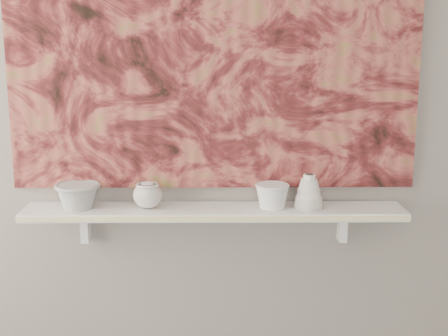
{
  "coord_description": "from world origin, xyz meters",
  "views": [
    {
      "loc": [
        0.02,
        -0.7,
        1.56
      ],
      "look_at": [
        0.04,
        1.49,
        1.08
      ],
      "focal_mm": 50.0,
      "sensor_mm": 36.0,
      "label": 1
    }
  ],
  "objects_px": {
    "painting": "(214,39)",
    "bell_vessel": "(309,191)",
    "shelf": "(214,212)",
    "cup_cream": "(148,195)",
    "bowl_grey": "(78,196)",
    "bowl_white": "(272,196)"
  },
  "relations": [
    {
      "from": "cup_cream",
      "to": "bowl_white",
      "type": "relative_size",
      "value": 0.84
    },
    {
      "from": "cup_cream",
      "to": "shelf",
      "type": "bearing_deg",
      "value": 0.0
    },
    {
      "from": "painting",
      "to": "cup_cream",
      "type": "relative_size",
      "value": 14.2
    },
    {
      "from": "painting",
      "to": "bowl_white",
      "type": "xyz_separation_m",
      "value": [
        0.21,
        -0.08,
        -0.56
      ]
    },
    {
      "from": "bowl_grey",
      "to": "cup_cream",
      "type": "xyz_separation_m",
      "value": [
        0.26,
        0.0,
        0.0
      ]
    },
    {
      "from": "bowl_white",
      "to": "painting",
      "type": "bearing_deg",
      "value": 159.36
    },
    {
      "from": "bell_vessel",
      "to": "bowl_white",
      "type": "xyz_separation_m",
      "value": [
        -0.13,
        0.0,
        -0.02
      ]
    },
    {
      "from": "painting",
      "to": "bell_vessel",
      "type": "bearing_deg",
      "value": -13.01
    },
    {
      "from": "shelf",
      "to": "bell_vessel",
      "type": "bearing_deg",
      "value": 0.0
    },
    {
      "from": "bell_vessel",
      "to": "bowl_white",
      "type": "relative_size",
      "value": 1.01
    },
    {
      "from": "shelf",
      "to": "bowl_grey",
      "type": "height_order",
      "value": "bowl_grey"
    },
    {
      "from": "bowl_grey",
      "to": "bowl_white",
      "type": "xyz_separation_m",
      "value": [
        0.71,
        0.0,
        -0.0
      ]
    },
    {
      "from": "bowl_grey",
      "to": "bowl_white",
      "type": "height_order",
      "value": "bowl_grey"
    },
    {
      "from": "shelf",
      "to": "painting",
      "type": "bearing_deg",
      "value": 90.0
    },
    {
      "from": "shelf",
      "to": "bowl_grey",
      "type": "relative_size",
      "value": 8.48
    },
    {
      "from": "bowl_white",
      "to": "shelf",
      "type": "bearing_deg",
      "value": 180.0
    },
    {
      "from": "shelf",
      "to": "cup_cream",
      "type": "xyz_separation_m",
      "value": [
        -0.24,
        0.0,
        0.06
      ]
    },
    {
      "from": "shelf",
      "to": "painting",
      "type": "distance_m",
      "value": 0.63
    },
    {
      "from": "bell_vessel",
      "to": "shelf",
      "type": "bearing_deg",
      "value": 180.0
    },
    {
      "from": "shelf",
      "to": "bell_vessel",
      "type": "distance_m",
      "value": 0.36
    },
    {
      "from": "cup_cream",
      "to": "bell_vessel",
      "type": "xyz_separation_m",
      "value": [
        0.59,
        0.0,
        0.01
      ]
    },
    {
      "from": "bell_vessel",
      "to": "bowl_white",
      "type": "bearing_deg",
      "value": 180.0
    }
  ]
}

